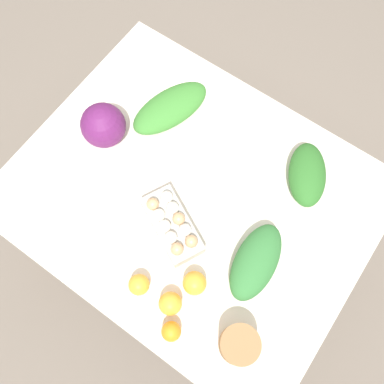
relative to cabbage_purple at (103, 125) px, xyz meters
name	(u,v)px	position (x,y,z in m)	size (l,w,h in m)	color
ground_plane	(192,240)	(-0.40, 0.01, -0.78)	(8.00, 8.00, 0.00)	#70665B
dining_table	(192,201)	(-0.40, 0.01, -0.17)	(1.28, 1.03, 0.70)	silver
cabbage_purple	(103,125)	(0.00, 0.00, 0.00)	(0.17, 0.17, 0.17)	#601E5B
egg_carton	(172,225)	(-0.42, 0.15, -0.04)	(0.29, 0.22, 0.09)	#B7B7B2
paper_bag	(239,345)	(-0.82, 0.34, -0.03)	(0.13, 0.13, 0.10)	#997047
greens_bunch_dandelion	(170,108)	(-0.14, -0.22, -0.04)	(0.33, 0.15, 0.09)	#3D8433
greens_bunch_chard	(256,262)	(-0.72, 0.09, -0.03)	(0.28, 0.14, 0.10)	#337538
greens_bunch_scallion	(307,174)	(-0.71, -0.28, -0.04)	(0.25, 0.13, 0.09)	#2D6B28
orange_0	(139,285)	(-0.45, 0.38, -0.05)	(0.07, 0.07, 0.07)	#F9A833
orange_1	(170,303)	(-0.57, 0.37, -0.04)	(0.08, 0.08, 0.08)	#F9A833
orange_2	(171,331)	(-0.62, 0.43, -0.05)	(0.06, 0.06, 0.06)	orange
orange_3	(195,283)	(-0.60, 0.27, -0.04)	(0.08, 0.08, 0.08)	#F9A833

